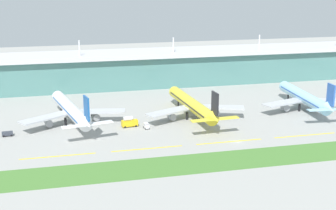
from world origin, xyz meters
TOP-DOWN VIEW (x-y plane):
  - ground_plane at (0.00, 0.00)m, footprint 600.00×600.00m
  - terminal_building at (-0.00, 111.49)m, footprint 288.00×34.00m
  - airliner_near_middle at (-64.21, 40.65)m, footprint 47.81×62.81m
  - airliner_center at (-8.29, 36.07)m, footprint 48.70×63.07m
  - airliner_far_middle at (50.28, 36.26)m, footprint 48.68×59.08m
  - taxiway_stripe_west at (-71.00, 0.86)m, footprint 28.00×0.70m
  - taxiway_stripe_mid_west at (-37.00, 0.86)m, footprint 28.00×0.70m
  - taxiway_stripe_centre at (-3.00, 0.86)m, footprint 28.00×0.70m
  - taxiway_stripe_mid_east at (31.00, 0.86)m, footprint 28.00×0.70m
  - grass_verge at (0.00, -17.97)m, footprint 300.00×18.00m
  - baggage_cart at (-32.50, 25.66)m, footprint 2.34×3.78m
  - pushback_tug at (-91.31, 29.42)m, footprint 4.58×2.83m
  - fuel_truck at (-39.44, 29.91)m, footprint 7.47×3.48m

SIDE VIEW (x-z plane):
  - ground_plane at x=0.00m, z-range 0.00..0.00m
  - taxiway_stripe_west at x=-71.00m, z-range 0.00..0.04m
  - taxiway_stripe_mid_west at x=-37.00m, z-range 0.00..0.04m
  - taxiway_stripe_centre at x=-3.00m, z-range 0.00..0.04m
  - taxiway_stripe_mid_east at x=31.00m, z-range 0.00..0.04m
  - grass_verge at x=0.00m, z-range 0.00..0.10m
  - pushback_tug at x=-91.31m, z-range 0.18..2.03m
  - baggage_cart at x=-32.50m, z-range 0.02..2.50m
  - fuel_truck at x=-39.44m, z-range -0.21..4.74m
  - airliner_far_middle at x=50.28m, z-range -3.01..15.89m
  - airliner_center at x=-8.29m, z-range -3.00..15.90m
  - airliner_near_middle at x=-64.21m, z-range -3.00..15.90m
  - terminal_building at x=0.00m, z-range -4.30..25.25m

